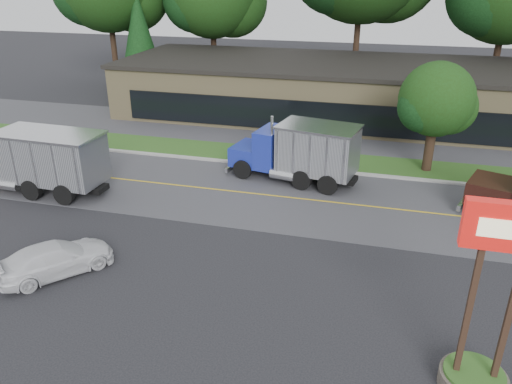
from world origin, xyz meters
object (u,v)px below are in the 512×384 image
Objects in this scene: dump_truck_red at (31,159)px; rally_car at (56,259)px; dump_truck_blue at (301,151)px; bilo_sign at (484,332)px.

rally_car is at bearing 133.79° from dump_truck_red.
dump_truck_blue is (13.73, 4.97, -0.01)m from dump_truck_red.
dump_truck_red is 2.19× the size of rally_car.
bilo_sign is 15.45m from rally_car.
dump_truck_red reaches higher than rally_car.
dump_truck_blue is 1.69× the size of rally_car.
dump_truck_red is at bearing 30.91° from dump_truck_blue.
bilo_sign reaches higher than rally_car.
dump_truck_red is (-21.32, 8.99, -0.21)m from bilo_sign.
bilo_sign is 0.79× the size of dump_truck_blue.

